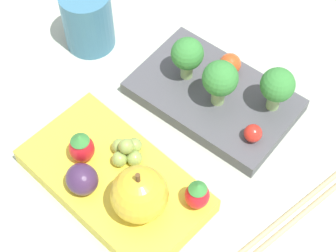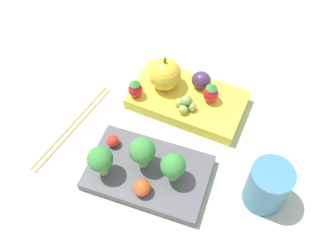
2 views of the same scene
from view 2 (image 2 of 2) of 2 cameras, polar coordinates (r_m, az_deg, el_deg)
The scene contains 15 objects.
ground_plane at distance 0.66m, azimuth 0.49°, elevation -1.73°, with size 4.00×4.00×0.00m, color #ADB7A3.
bento_box_savoury at distance 0.61m, azimuth -3.00°, elevation -7.14°, with size 0.20×0.13×0.02m.
bento_box_fruit at distance 0.69m, azimuth 2.65°, elevation 4.07°, with size 0.21×0.12×0.02m.
broccoli_floret_0 at distance 0.58m, azimuth -3.96°, elevation -3.86°, with size 0.04×0.04×0.06m.
broccoli_floret_1 at distance 0.57m, azimuth 0.77°, elevation -6.14°, with size 0.04×0.04×0.06m.
broccoli_floret_2 at distance 0.58m, azimuth -10.28°, elevation -5.11°, with size 0.04×0.04×0.06m.
cherry_tomato_0 at distance 0.63m, azimuth -8.44°, elevation -2.27°, with size 0.02×0.02×0.02m.
cherry_tomato_1 at distance 0.58m, azimuth -3.89°, elevation -9.39°, with size 0.03×0.03×0.03m.
apple at distance 0.68m, azimuth -0.45°, elevation 7.90°, with size 0.06×0.06×0.07m.
strawberry_0 at distance 0.67m, azimuth -5.02°, elevation 5.70°, with size 0.03×0.03×0.04m.
strawberry_1 at distance 0.67m, azimuth 6.58°, elevation 5.04°, with size 0.03×0.03×0.04m.
plum at distance 0.69m, azimuth 5.08°, elevation 6.97°, with size 0.04×0.03×0.03m.
grape_cluster at distance 0.66m, azimuth 2.70°, elevation 3.40°, with size 0.04×0.04×0.03m.
drinking_cup at distance 0.59m, azimuth 14.92°, elevation -8.86°, with size 0.06×0.06×0.08m.
chopsticks_pair at distance 0.69m, azimuth -14.34°, elevation 0.06°, with size 0.05×0.21×0.01m.
Camera 2 is at (-0.13, 0.33, 0.55)m, focal length 40.00 mm.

